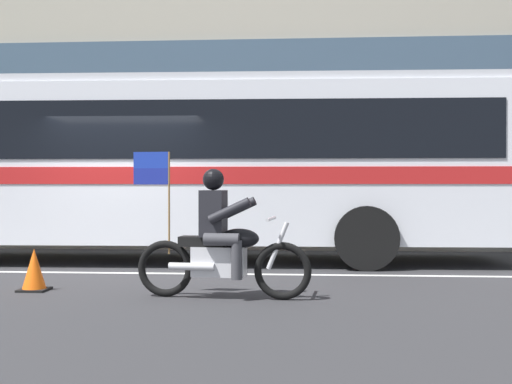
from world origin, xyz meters
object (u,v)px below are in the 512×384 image
transit_bus (182,157)px  fire_hydrant (52,223)px  traffic_cone (34,271)px  motorcycle_with_rider (221,243)px

transit_bus → fire_hydrant: (-3.46, 2.66, -1.36)m
transit_bus → fire_hydrant: 4.58m
transit_bus → traffic_cone: size_ratio=21.35×
motorcycle_with_rider → traffic_cone: bearing=171.1°
fire_hydrant → traffic_cone: 6.62m
motorcycle_with_rider → traffic_cone: motorcycle_with_rider is taller
traffic_cone → transit_bus: bearing=70.5°
fire_hydrant → motorcycle_with_rider: bearing=-54.8°
transit_bus → fire_hydrant: transit_bus is taller
transit_bus → motorcycle_with_rider: bearing=-73.0°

